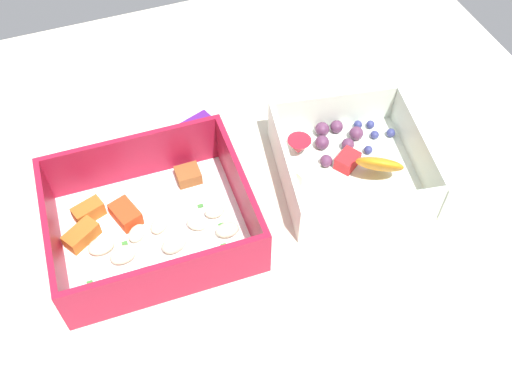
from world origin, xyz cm
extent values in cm
cube|color=beige|center=(0.00, 0.00, 1.00)|extent=(80.00, 80.00, 2.00)
cube|color=white|center=(-12.27, 1.12, 2.30)|extent=(19.97, 17.05, 0.60)
cube|color=maroon|center=(-21.75, 1.34, 5.63)|extent=(0.99, 16.60, 6.06)
cube|color=maroon|center=(-2.78, 0.90, 5.63)|extent=(0.99, 16.60, 6.06)
cube|color=maroon|center=(-12.08, 9.11, 5.63)|extent=(18.39, 1.03, 6.06)
cube|color=maroon|center=(-12.45, -6.87, 5.63)|extent=(18.39, 1.03, 6.06)
ellipsoid|color=beige|center=(-18.14, -4.30, 3.31)|extent=(2.35, 2.49, 1.02)
ellipsoid|color=beige|center=(-11.62, 1.18, 3.39)|extent=(2.71, 2.69, 1.12)
ellipsoid|color=beige|center=(-17.71, 0.58, 3.55)|extent=(2.86, 2.11, 1.36)
ellipsoid|color=beige|center=(-7.96, -0.23, 3.34)|extent=(2.56, 2.37, 1.05)
ellipsoid|color=beige|center=(-14.01, 0.97, 3.37)|extent=(2.63, 2.66, 1.10)
ellipsoid|color=beige|center=(-7.30, -4.87, 3.41)|extent=(2.32, 1.63, 1.16)
ellipsoid|color=beige|center=(-5.79, 0.84, 3.31)|extent=(2.13, 1.58, 1.01)
ellipsoid|color=beige|center=(-14.00, -4.33, 3.57)|extent=(3.18, 2.62, 1.38)
ellipsoid|color=beige|center=(-10.75, -1.66, 3.59)|extent=(3.37, 2.91, 1.41)
ellipsoid|color=beige|center=(-15.86, -1.19, 3.55)|extent=(3.04, 2.40, 1.36)
ellipsoid|color=beige|center=(-5.27, -1.89, 3.44)|extent=(2.47, 1.77, 1.21)
cube|color=brown|center=(-6.99, 6.58, 3.31)|extent=(2.61, 2.35, 1.42)
cube|color=#AD5B1E|center=(-18.13, 5.30, 3.49)|extent=(3.50, 2.59, 1.78)
cube|color=red|center=(-14.58, 3.64, 3.45)|extent=(3.20, 3.88, 1.71)
cube|color=#AD5B1E|center=(-19.34, 2.66, 3.41)|extent=(4.03, 3.49, 1.62)
cube|color=#387A33|center=(-6.87, 2.52, 2.70)|extent=(0.60, 0.40, 0.20)
cube|color=#387A33|center=(-5.54, -0.58, 2.70)|extent=(0.60, 0.40, 0.20)
cube|color=#387A33|center=(-19.62, -2.64, 2.70)|extent=(0.60, 0.40, 0.20)
cube|color=#387A33|center=(-6.12, -3.07, 2.70)|extent=(0.60, 0.40, 0.20)
cube|color=#387A33|center=(-15.47, 0.67, 2.70)|extent=(0.60, 0.40, 0.20)
cube|color=silver|center=(10.26, 1.46, 2.30)|extent=(17.98, 18.15, 0.60)
cube|color=silver|center=(2.88, 2.71, 4.96)|extent=(3.21, 15.66, 4.71)
cube|color=silver|center=(17.64, 0.22, 4.96)|extent=(3.21, 15.66, 4.71)
cube|color=silver|center=(11.52, 8.95, 4.96)|extent=(14.27, 2.98, 4.71)
cube|color=silver|center=(9.00, -6.02, 4.96)|extent=(14.27, 2.98, 4.71)
ellipsoid|color=orange|center=(12.42, -0.62, 5.16)|extent=(6.62, 6.34, 4.92)
cube|color=red|center=(10.29, 2.36, 3.40)|extent=(3.33, 3.14, 1.60)
cube|color=#F4EACC|center=(5.18, 2.65, 3.43)|extent=(3.36, 2.98, 1.67)
sphere|color=#562D4C|center=(9.63, 7.75, 3.45)|extent=(1.69, 1.69, 1.69)
sphere|color=#562D4C|center=(11.44, 7.62, 3.36)|extent=(1.52, 1.52, 1.52)
sphere|color=#562D4C|center=(11.46, 4.62, 3.33)|extent=(1.47, 1.47, 1.47)
sphere|color=#562D4C|center=(8.75, 5.85, 3.43)|extent=(1.66, 1.66, 1.66)
sphere|color=#562D4C|center=(13.09, 5.80, 3.42)|extent=(1.64, 1.64, 1.64)
sphere|color=#562D4C|center=(8.09, 3.21, 3.31)|extent=(1.42, 1.42, 1.42)
cone|color=red|center=(5.90, 5.96, 3.69)|extent=(2.72, 2.72, 2.18)
sphere|color=navy|center=(15.18, 5.10, 3.10)|extent=(1.00, 1.00, 1.00)
sphere|color=navy|center=(13.39, 3.23, 3.10)|extent=(1.00, 1.00, 1.00)
sphere|color=navy|center=(15.50, 6.79, 3.10)|extent=(0.99, 0.99, 0.99)
sphere|color=navy|center=(14.07, 7.24, 3.12)|extent=(1.04, 1.04, 1.04)
sphere|color=navy|center=(17.08, 4.71, 3.12)|extent=(1.04, 1.04, 1.04)
cube|color=#51197A|center=(-5.17, 13.64, 2.60)|extent=(7.40, 4.64, 1.20)
camera|label=1|loc=(-14.06, -34.09, 52.41)|focal=40.75mm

